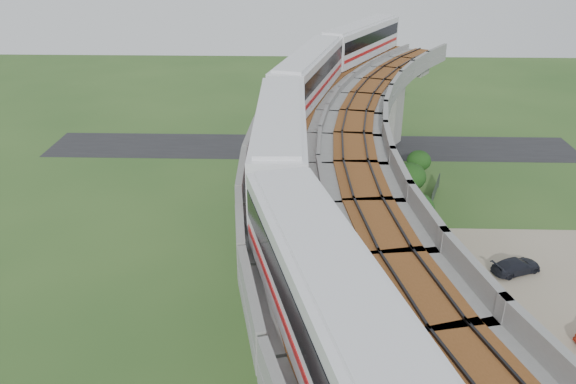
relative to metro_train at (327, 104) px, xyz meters
The scene contains 13 objects.
ground 13.53m from the metro_train, 96.23° to the right, with size 160.00×160.00×0.00m, color #2D5120.
dirt_lot 19.69m from the metro_train, 29.52° to the right, with size 18.00×26.00×0.04m, color gray.
asphalt_road 27.34m from the metro_train, 91.43° to the left, with size 60.00×8.00×0.03m, color #232326.
viaduct 7.23m from the metro_train, 59.92° to the right, with size 19.58×73.98×11.40m.
metro_train is the anchor object (origin of this frame).
fence 15.76m from the metro_train, 31.40° to the right, with size 3.87×38.73×1.50m.
tree_0 21.50m from the metro_train, 57.96° to the left, with size 2.39×2.39×2.90m.
tree_1 17.85m from the metro_train, 54.75° to the left, with size 3.04×3.04×3.21m.
tree_2 12.98m from the metro_train, 28.54° to the left, with size 2.98×2.98×3.82m.
tree_3 11.65m from the metro_train, ahead, with size 3.13×3.13×3.77m.
tree_4 13.59m from the metro_train, 51.64° to the right, with size 1.88×1.88×2.55m.
car_white 20.95m from the metro_train, 43.94° to the right, with size 1.29×3.20×1.09m, color silver.
car_dark 18.35m from the metro_train, ahead, with size 1.54×3.79×1.10m, color black.
Camera 1 is at (-0.92, -30.58, 22.94)m, focal length 35.00 mm.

